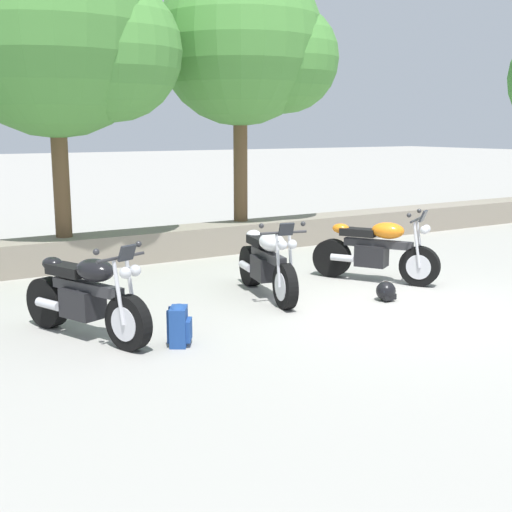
% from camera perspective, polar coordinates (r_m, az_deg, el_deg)
% --- Properties ---
extents(ground_plane, '(120.00, 120.00, 0.00)m').
position_cam_1_polar(ground_plane, '(9.27, 11.21, -4.29)').
color(ground_plane, '#A3A099').
extents(stone_wall, '(36.00, 0.80, 0.55)m').
position_cam_1_polar(stone_wall, '(13.05, -3.24, 1.53)').
color(stone_wall, gray).
rests_on(stone_wall, ground).
extents(motorcycle_black_near_left, '(1.00, 1.98, 1.18)m').
position_cam_1_polar(motorcycle_black_near_left, '(7.89, -14.37, -3.48)').
color(motorcycle_black_near_left, black).
rests_on(motorcycle_black_near_left, ground).
extents(motorcycle_white_centre, '(0.78, 2.05, 1.18)m').
position_cam_1_polar(motorcycle_white_centre, '(9.53, 0.98, -0.67)').
color(motorcycle_white_centre, black).
rests_on(motorcycle_white_centre, ground).
extents(motorcycle_orange_far_right, '(1.22, 1.86, 1.18)m').
position_cam_1_polar(motorcycle_orange_far_right, '(10.66, 10.30, 0.40)').
color(motorcycle_orange_far_right, black).
rests_on(motorcycle_orange_far_right, ground).
extents(rider_backpack, '(0.34, 0.35, 0.47)m').
position_cam_1_polar(rider_backpack, '(7.50, -6.61, -5.86)').
color(rider_backpack, navy).
rests_on(rider_backpack, ground).
extents(rider_helmet, '(0.28, 0.28, 0.28)m').
position_cam_1_polar(rider_helmet, '(9.55, 11.13, -3.00)').
color(rider_helmet, black).
rests_on(rider_helmet, ground).
extents(leafy_tree_mid_left, '(3.74, 3.56, 5.24)m').
position_cam_1_polar(leafy_tree_mid_left, '(11.86, -16.05, 17.90)').
color(leafy_tree_mid_left, brown).
rests_on(leafy_tree_mid_left, stone_wall).
extents(leafy_tree_mid_right, '(3.39, 3.23, 5.12)m').
position_cam_1_polar(leafy_tree_mid_right, '(13.45, -0.55, 17.64)').
color(leafy_tree_mid_right, brown).
rests_on(leafy_tree_mid_right, stone_wall).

